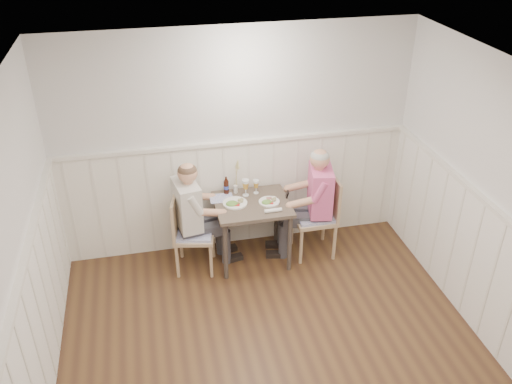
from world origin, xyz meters
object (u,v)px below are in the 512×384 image
Objects in this scene: man_in_pink at (315,210)px; dining_table at (252,211)px; chair_right at (319,212)px; beer_bottle at (226,186)px; grass_vase at (235,178)px; chair_left at (189,230)px; diner_cream at (192,224)px.

dining_table is at bearing 177.98° from man_in_pink.
chair_right is 4.63× the size of beer_bottle.
beer_bottle is 0.14m from grass_vase.
chair_left is (-1.49, 0.01, -0.04)m from chair_right.
grass_vase is at bearing -1.05° from beer_bottle.
chair_left is 0.78m from grass_vase.
dining_table is 0.79m from chair_right.
beer_bottle is (-0.24, 0.26, 0.20)m from dining_table.
beer_bottle is at bearing 29.60° from diner_cream.
chair_left is at bearing -149.56° from beer_bottle.
dining_table is at bearing 178.33° from chair_right.
diner_cream is (-0.67, 0.02, -0.09)m from dining_table.
dining_table is 0.89× the size of chair_left.
chair_right is 1.49m from chair_left.
chair_left is 2.12× the size of grass_vase.
grass_vase is at bearing 117.67° from dining_table.
grass_vase is (-0.14, 0.26, 0.30)m from dining_table.
grass_vase is at bearing 24.42° from diner_cream.
chair_right is 0.72× the size of man_in_pink.
diner_cream is 6.22× the size of beer_bottle.
beer_bottle is (0.47, 0.28, 0.35)m from chair_left.
grass_vase is at bearing 161.71° from man_in_pink.
dining_table is at bearing -62.33° from grass_vase.
diner_cream is (-1.45, 0.04, 0.02)m from chair_right.
diner_cream is 0.58m from beer_bottle.
beer_bottle is (-0.97, 0.29, 0.28)m from man_in_pink.
grass_vase is (0.58, 0.28, 0.45)m from chair_left.
grass_vase is at bearing 25.55° from chair_left.
dining_table is 0.68m from diner_cream.
beer_bottle is (0.43, 0.25, 0.29)m from diner_cream.
man_in_pink is at bearing -1.78° from diner_cream.
chair_right is 1.11m from beer_bottle.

